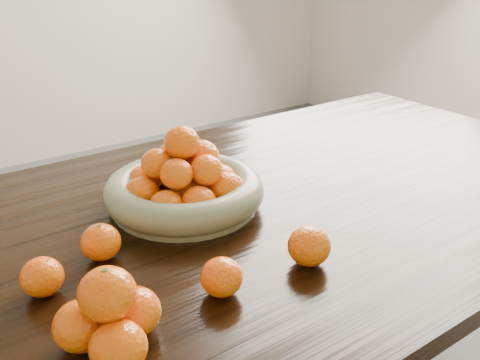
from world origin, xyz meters
TOP-DOWN VIEW (x-y plane):
  - dining_table at (0.00, 0.00)m, footprint 2.00×1.00m
  - fruit_bowl at (-0.10, 0.08)m, footprint 0.34×0.34m
  - orange_pyramid at (-0.40, -0.25)m, footprint 0.15×0.15m
  - loose_orange_0 at (-0.32, -0.01)m, footprint 0.07×0.07m
  - loose_orange_1 at (-0.21, -0.23)m, footprint 0.07×0.07m
  - loose_orange_2 at (-0.03, -0.24)m, footprint 0.08×0.08m
  - loose_orange_3 at (-0.44, -0.06)m, footprint 0.07×0.07m

SIDE VIEW (x-z plane):
  - dining_table at x=0.00m, z-range 0.29..1.04m
  - loose_orange_3 at x=-0.44m, z-range 0.75..0.81m
  - loose_orange_1 at x=-0.21m, z-range 0.75..0.81m
  - loose_orange_0 at x=-0.32m, z-range 0.75..0.82m
  - loose_orange_2 at x=-0.03m, z-range 0.75..0.82m
  - fruit_bowl at x=-0.10m, z-range 0.71..0.89m
  - orange_pyramid at x=-0.40m, z-range 0.74..0.87m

